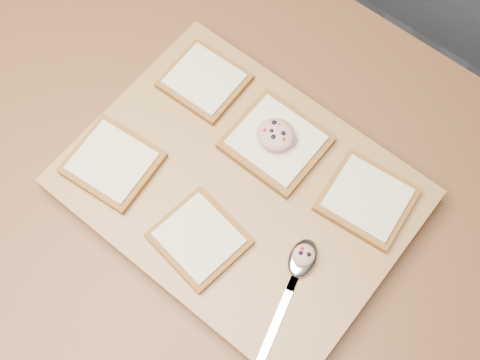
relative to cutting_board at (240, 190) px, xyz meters
The scene contains 11 objects.
ground 0.92m from the cutting_board, ahead, with size 4.00×4.00×0.00m, color #515459.
island_counter 0.47m from the cutting_board, ahead, with size 2.00×0.80×0.90m.
cutting_board is the anchor object (origin of this frame).
bread_far_left 0.18m from the cutting_board, 146.61° to the left, with size 0.12×0.11×0.02m.
bread_far_center 0.09m from the cutting_board, 89.71° to the left, with size 0.13×0.12×0.02m.
bread_far_right 0.18m from the cutting_board, 31.19° to the left, with size 0.13×0.12×0.02m.
bread_near_left 0.19m from the cutting_board, 150.97° to the right, with size 0.13×0.12×0.02m.
bread_near_center 0.10m from the cutting_board, 85.54° to the right, with size 0.12×0.12×0.02m.
tuna_salad_dollop 0.10m from the cutting_board, 90.85° to the left, with size 0.05×0.05×0.03m.
spoon 0.15m from the cutting_board, 17.96° to the right, with size 0.07×0.19×0.01m.
spoon_salad 0.14m from the cutting_board, 13.07° to the right, with size 0.03×0.03×0.02m.
Camera 1 is at (0.11, -0.25, 1.73)m, focal length 45.00 mm.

